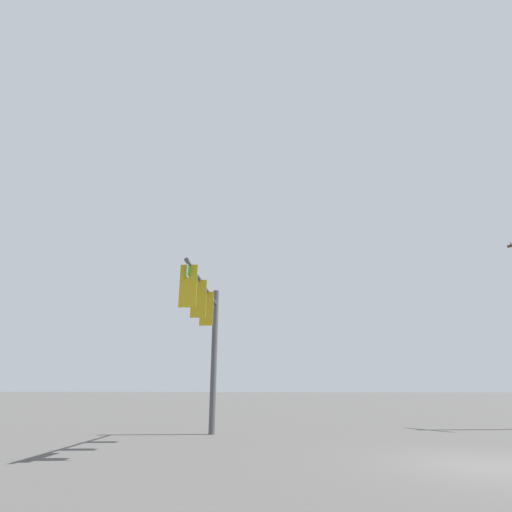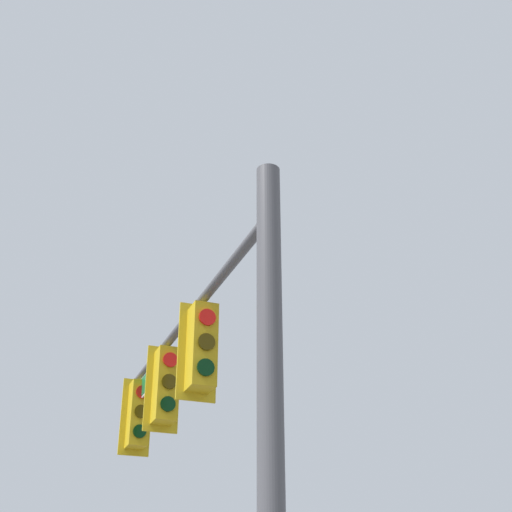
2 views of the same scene
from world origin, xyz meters
TOP-DOWN VIEW (x-y plane):
  - signal_pole_near at (-3.30, -8.12)m, footprint 6.52×1.10m
  - street_lamp at (6.77, -11.90)m, footprint 1.91×0.54m

SIDE VIEW (x-z plane):
  - signal_pole_near at x=-3.30m, z-range 1.12..7.04m
  - street_lamp at x=6.77m, z-range 0.58..8.55m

